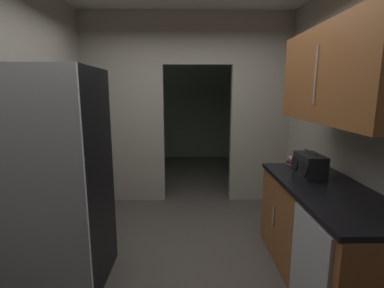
{
  "coord_description": "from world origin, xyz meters",
  "views": [
    {
      "loc": [
        0.01,
        -2.44,
        1.67
      ],
      "look_at": [
        0.07,
        1.11,
        1.01
      ],
      "focal_mm": 26.24,
      "sensor_mm": 36.0,
      "label": 1
    }
  ],
  "objects_px": {
    "refrigerator": "(56,181)",
    "boombox": "(309,165)",
    "book_stack": "(295,161)",
    "dishwasher": "(308,273)"
  },
  "relations": [
    {
      "from": "refrigerator",
      "to": "dishwasher",
      "type": "height_order",
      "value": "refrigerator"
    },
    {
      "from": "refrigerator",
      "to": "boombox",
      "type": "distance_m",
      "value": 2.27
    },
    {
      "from": "dishwasher",
      "to": "book_stack",
      "type": "distance_m",
      "value": 1.32
    },
    {
      "from": "refrigerator",
      "to": "dishwasher",
      "type": "bearing_deg",
      "value": -14.73
    },
    {
      "from": "refrigerator",
      "to": "boombox",
      "type": "bearing_deg",
      "value": 6.29
    },
    {
      "from": "refrigerator",
      "to": "book_stack",
      "type": "distance_m",
      "value": 2.37
    },
    {
      "from": "refrigerator",
      "to": "dishwasher",
      "type": "distance_m",
      "value": 2.09
    },
    {
      "from": "boombox",
      "to": "book_stack",
      "type": "distance_m",
      "value": 0.42
    },
    {
      "from": "boombox",
      "to": "book_stack",
      "type": "bearing_deg",
      "value": 86.46
    },
    {
      "from": "boombox",
      "to": "book_stack",
      "type": "xyz_separation_m",
      "value": [
        0.03,
        0.41,
        -0.06
      ]
    }
  ]
}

